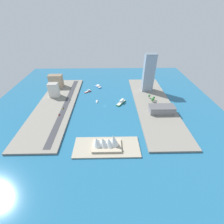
# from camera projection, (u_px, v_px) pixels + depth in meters

# --- Properties ---
(ground_plane) EXTENTS (440.00, 440.00, 0.00)m
(ground_plane) POSITION_uv_depth(u_px,v_px,m) (105.00, 105.00, 298.57)
(ground_plane) COLOR #23668E
(quay_west) EXTENTS (70.00, 240.00, 2.96)m
(quay_west) POSITION_uv_depth(u_px,v_px,m) (153.00, 104.00, 299.24)
(quay_west) COLOR gray
(quay_west) RESTS_ON ground_plane
(quay_east) EXTENTS (70.00, 240.00, 2.96)m
(quay_east) POSITION_uv_depth(u_px,v_px,m) (56.00, 105.00, 296.22)
(quay_east) COLOR gray
(quay_east) RESTS_ON ground_plane
(peninsula_point) EXTENTS (88.85, 37.22, 2.00)m
(peninsula_point) POSITION_uv_depth(u_px,v_px,m) (107.00, 147.00, 208.41)
(peninsula_point) COLOR #A89E89
(peninsula_point) RESTS_ON ground_plane
(road_strip) EXTENTS (10.23, 228.00, 0.15)m
(road_strip) POSITION_uv_depth(u_px,v_px,m) (66.00, 104.00, 295.66)
(road_strip) COLOR #38383D
(road_strip) RESTS_ON quay_east
(ferry_green_doubledeck) EXTENTS (20.33, 25.50, 7.41)m
(ferry_green_doubledeck) POSITION_uv_depth(u_px,v_px,m) (121.00, 102.00, 303.43)
(ferry_green_doubledeck) COLOR #2D8C4C
(ferry_green_doubledeck) RESTS_ON ground_plane
(tugboat_red) EXTENTS (14.45, 13.50, 4.40)m
(tugboat_red) POSITION_uv_depth(u_px,v_px,m) (88.00, 91.00, 344.70)
(tugboat_red) COLOR red
(tugboat_red) RESTS_ON ground_plane
(sailboat_small_white) EXTENTS (3.46, 11.06, 9.58)m
(sailboat_small_white) POSITION_uv_depth(u_px,v_px,m) (97.00, 101.00, 308.98)
(sailboat_small_white) COLOR white
(sailboat_small_white) RESTS_ON ground_plane
(catamaran_blue) EXTENTS (16.33, 18.12, 4.65)m
(catamaran_blue) POSITION_uv_depth(u_px,v_px,m) (98.00, 86.00, 365.91)
(catamaran_blue) COLOR blue
(catamaran_blue) RESTS_ON ground_plane
(apartment_midrise_tan) EXTENTS (31.08, 16.71, 27.77)m
(apartment_midrise_tan) POSITION_uv_depth(u_px,v_px,m) (56.00, 81.00, 355.51)
(apartment_midrise_tan) COLOR tan
(apartment_midrise_tan) RESTS_ON quay_east
(warehouse_low_gray) EXTENTS (44.93, 20.81, 12.23)m
(warehouse_low_gray) POSITION_uv_depth(u_px,v_px,m) (162.00, 109.00, 270.80)
(warehouse_low_gray) COLOR gray
(warehouse_low_gray) RESTS_ON quay_west
(tower_tall_glass) EXTENTS (23.49, 18.06, 79.49)m
(tower_tall_glass) POSITION_uv_depth(u_px,v_px,m) (149.00, 73.00, 324.81)
(tower_tall_glass) COLOR #8C9EB2
(tower_tall_glass) RESTS_ON quay_west
(hotel_broad_white) EXTENTS (19.65, 14.83, 28.78)m
(hotel_broad_white) POSITION_uv_depth(u_px,v_px,m) (54.00, 90.00, 315.03)
(hotel_broad_white) COLOR silver
(hotel_broad_white) RESTS_ON quay_east
(sedan_silver) EXTENTS (2.05, 5.02, 1.44)m
(sedan_silver) POSITION_uv_depth(u_px,v_px,m) (70.00, 100.00, 309.00)
(sedan_silver) COLOR black
(sedan_silver) RESTS_ON road_strip
(pickup_red) EXTENTS (2.13, 4.48, 1.60)m
(pickup_red) POSITION_uv_depth(u_px,v_px,m) (59.00, 115.00, 266.33)
(pickup_red) COLOR black
(pickup_red) RESTS_ON road_strip
(taxi_yellow_cab) EXTENTS (1.89, 4.66, 1.60)m
(taxi_yellow_cab) POSITION_uv_depth(u_px,v_px,m) (63.00, 108.00, 283.02)
(taxi_yellow_cab) COLOR black
(taxi_yellow_cab) RESTS_ON road_strip
(traffic_light_waterfront) EXTENTS (0.36, 0.36, 6.50)m
(traffic_light_waterfront) POSITION_uv_depth(u_px,v_px,m) (70.00, 100.00, 299.77)
(traffic_light_waterfront) COLOR black
(traffic_light_waterfront) RESTS_ON quay_east
(opera_landmark) EXTENTS (40.01, 24.05, 21.63)m
(opera_landmark) POSITION_uv_depth(u_px,v_px,m) (106.00, 142.00, 203.54)
(opera_landmark) COLOR #BCAD93
(opera_landmark) RESTS_ON peninsula_point
(park_tree_cluster) EXTENTS (11.72, 20.75, 8.72)m
(park_tree_cluster) POSITION_uv_depth(u_px,v_px,m) (152.00, 98.00, 304.74)
(park_tree_cluster) COLOR brown
(park_tree_cluster) RESTS_ON quay_west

